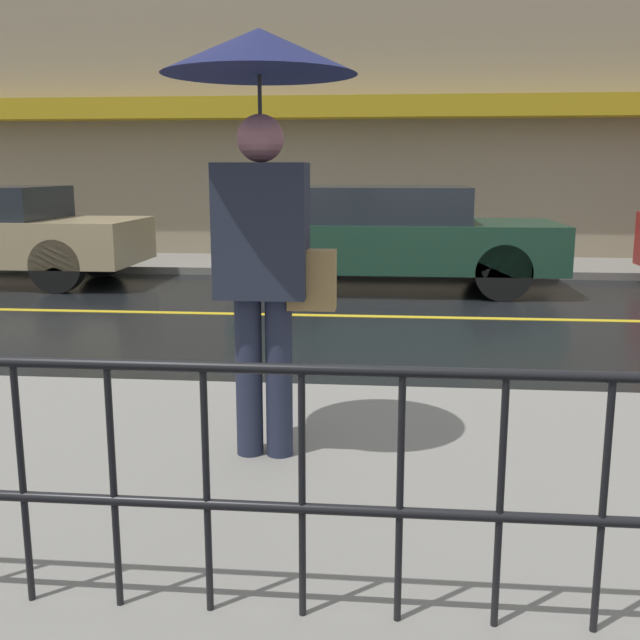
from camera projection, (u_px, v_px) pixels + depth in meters
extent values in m
plane|color=black|center=(409.00, 317.00, 8.17)|extent=(80.00, 80.00, 0.00)
cube|color=gray|center=(428.00, 483.00, 3.69)|extent=(28.00, 3.00, 0.11)
cube|color=gray|center=(404.00, 266.00, 12.11)|extent=(28.00, 1.95, 0.11)
cube|color=gold|center=(409.00, 317.00, 8.17)|extent=(25.20, 0.12, 0.01)
cube|color=gray|center=(407.00, 90.00, 12.65)|extent=(28.00, 0.30, 5.80)
cube|color=#B79319|center=(407.00, 107.00, 12.29)|extent=(16.80, 0.55, 0.35)
cylinder|color=black|center=(454.00, 373.00, 2.30)|extent=(12.00, 0.04, 0.04)
cylinder|color=black|center=(449.00, 515.00, 2.39)|extent=(12.00, 0.04, 0.04)
cylinder|color=black|center=(23.00, 485.00, 2.51)|extent=(0.02, 0.02, 0.85)
cylinder|color=black|center=(114.00, 488.00, 2.49)|extent=(0.02, 0.02, 0.85)
cylinder|color=black|center=(207.00, 492.00, 2.46)|extent=(0.02, 0.02, 0.85)
cylinder|color=black|center=(302.00, 496.00, 2.43)|extent=(0.02, 0.02, 0.85)
cylinder|color=black|center=(400.00, 500.00, 2.40)|extent=(0.02, 0.02, 0.85)
cylinder|color=black|center=(500.00, 504.00, 2.37)|extent=(0.02, 0.02, 0.85)
cylinder|color=black|center=(603.00, 508.00, 2.34)|extent=(0.02, 0.02, 0.85)
cylinder|color=#23283D|center=(249.00, 376.00, 3.86)|extent=(0.14, 0.14, 0.84)
cylinder|color=#23283D|center=(279.00, 377.00, 3.84)|extent=(0.14, 0.14, 0.84)
cube|color=#232838|center=(262.00, 231.00, 3.70)|extent=(0.45, 0.27, 0.66)
sphere|color=#AD6D73|center=(260.00, 138.00, 3.62)|extent=(0.23, 0.23, 0.23)
cylinder|color=#262628|center=(261.00, 154.00, 3.63)|extent=(0.02, 0.02, 0.74)
cone|color=#191E4C|center=(259.00, 51.00, 3.54)|extent=(0.94, 0.94, 0.21)
cube|color=#9E7A47|center=(312.00, 280.00, 3.73)|extent=(0.24, 0.12, 0.30)
cylinder|color=black|center=(101.00, 253.00, 11.20)|extent=(0.71, 0.22, 0.71)
cylinder|color=black|center=(57.00, 266.00, 9.73)|extent=(0.71, 0.22, 0.71)
cube|color=#193828|center=(395.00, 244.00, 10.01)|extent=(4.25, 1.84, 0.61)
cube|color=#1E2328|center=(383.00, 204.00, 9.92)|extent=(2.21, 1.70, 0.46)
cylinder|color=black|center=(487.00, 257.00, 10.73)|extent=(0.70, 0.22, 0.70)
cylinder|color=black|center=(503.00, 272.00, 9.14)|extent=(0.70, 0.22, 0.70)
cylinder|color=black|center=(305.00, 255.00, 10.97)|extent=(0.70, 0.22, 0.70)
cylinder|color=black|center=(290.00, 270.00, 9.39)|extent=(0.70, 0.22, 0.70)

